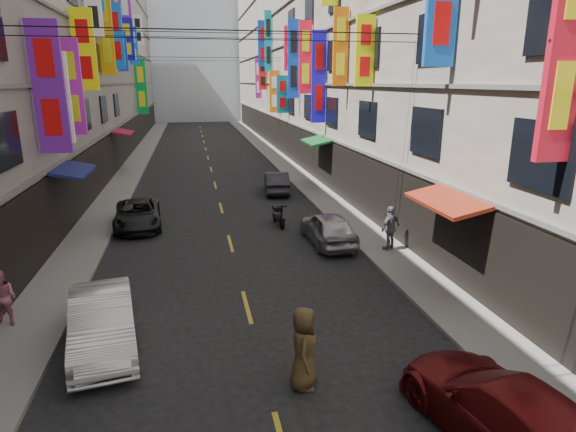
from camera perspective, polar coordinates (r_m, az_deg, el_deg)
name	(u,v)px	position (r m, az deg, el deg)	size (l,w,h in m)	color
sidewalk_left	(130,171)	(38.04, -18.20, 5.05)	(2.00, 90.00, 0.12)	slate
sidewalk_right	(287,166)	(38.47, -0.11, 5.94)	(2.00, 90.00, 0.12)	slate
building_row_left	(25,36)	(38.79, -28.72, 18.19)	(10.14, 90.00, 19.00)	gray
building_row_right	(364,42)	(39.64, 8.94, 19.73)	(10.14, 90.00, 19.00)	#B0A593
haze_block	(195,54)	(87.32, -10.97, 18.30)	(18.00, 8.00, 22.00)	#B5BECA
shop_signage	(205,37)	(30.39, -9.77, 20.21)	(14.00, 55.00, 12.18)	#110EA6
street_awnings	(195,166)	(21.49, -10.91, 5.87)	(13.99, 35.20, 0.41)	#15502D
overhead_cables	(214,34)	(25.34, -8.73, 20.59)	(14.00, 38.04, 1.24)	black
lane_markings	(213,177)	(34.85, -8.89, 4.64)	(0.12, 80.20, 0.01)	gold
scooter_far_right	(278,216)	(22.63, -1.16, 0.00)	(0.50, 1.80, 1.14)	black
car_left_mid	(102,322)	(13.27, -21.15, -11.61)	(1.49, 4.27, 1.41)	white
car_left_far	(138,214)	(23.32, -17.39, 0.18)	(2.03, 4.40, 1.22)	black
car_right_near	(509,416)	(10.23, 24.74, -20.72)	(2.01, 4.94, 1.43)	maroon
car_right_mid	(328,228)	(20.02, 4.77, -1.43)	(1.62, 4.01, 1.37)	#ABAAAF
car_right_far	(277,182)	(29.27, -1.37, 4.01)	(1.36, 3.91, 1.29)	#282931
pedestrian_lfar	(2,299)	(15.22, -30.76, -8.43)	(0.77, 0.53, 1.58)	#C06582
pedestrian_rfar	(390,228)	(19.30, 12.04, -1.38)	(1.04, 0.59, 1.77)	#5E5E61
pedestrian_crossing	(304,348)	(10.85, 1.87, -15.40)	(0.93, 0.63, 1.90)	#513C20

